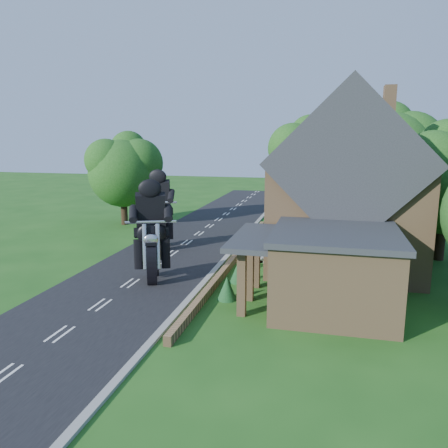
% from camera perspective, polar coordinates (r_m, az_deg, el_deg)
% --- Properties ---
extents(ground, '(120.00, 120.00, 0.00)m').
position_cam_1_polar(ground, '(22.89, -12.14, -7.61)').
color(ground, '#1C4D15').
rests_on(ground, ground).
extents(road, '(7.00, 80.00, 0.02)m').
position_cam_1_polar(road, '(22.88, -12.14, -7.58)').
color(road, black).
rests_on(road, ground).
extents(kerb, '(0.30, 80.00, 0.12)m').
position_cam_1_polar(kerb, '(21.58, -3.29, -8.37)').
color(kerb, gray).
rests_on(kerb, ground).
extents(garden_wall, '(0.30, 22.00, 0.40)m').
position_cam_1_polar(garden_wall, '(25.99, 1.32, -4.59)').
color(garden_wall, '#94714B').
rests_on(garden_wall, ground).
extents(house, '(9.54, 8.64, 10.24)m').
position_cam_1_polar(house, '(25.60, 15.56, 4.22)').
color(house, '#94714B').
rests_on(house, ground).
extents(annex, '(7.05, 5.94, 3.44)m').
position_cam_1_polar(annex, '(19.42, 13.84, -5.64)').
color(annex, '#94714B').
rests_on(annex, ground).
extents(tree_behind_house, '(7.81, 7.20, 10.08)m').
position_cam_1_polar(tree_behind_house, '(35.85, 21.25, 8.81)').
color(tree_behind_house, black).
rests_on(tree_behind_house, ground).
extents(tree_behind_left, '(6.94, 6.40, 9.16)m').
position_cam_1_polar(tree_behind_left, '(36.60, 11.52, 8.60)').
color(tree_behind_left, black).
rests_on(tree_behind_left, ground).
extents(tree_far_road, '(6.08, 5.60, 7.84)m').
position_cam_1_polar(tree_far_road, '(37.46, -12.55, 7.25)').
color(tree_far_road, black).
rests_on(tree_far_road, ground).
extents(shrub_a, '(0.90, 0.90, 1.10)m').
position_cam_1_polar(shrub_a, '(20.10, 0.40, -8.38)').
color(shrub_a, '#133D1C').
rests_on(shrub_a, ground).
extents(shrub_b, '(0.90, 0.90, 1.10)m').
position_cam_1_polar(shrub_b, '(22.41, 1.89, -6.28)').
color(shrub_b, '#133D1C').
rests_on(shrub_b, ground).
extents(shrub_c, '(0.90, 0.90, 1.10)m').
position_cam_1_polar(shrub_c, '(24.76, 3.09, -4.58)').
color(shrub_c, '#133D1C').
rests_on(shrub_c, ground).
extents(shrub_d, '(0.90, 0.90, 1.10)m').
position_cam_1_polar(shrub_d, '(29.53, 4.89, -1.99)').
color(shrub_d, '#133D1C').
rests_on(shrub_d, ground).
extents(shrub_e, '(0.90, 0.90, 1.10)m').
position_cam_1_polar(shrub_e, '(31.94, 5.59, -0.98)').
color(shrub_e, '#133D1C').
rests_on(shrub_e, ground).
extents(shrub_f, '(0.90, 0.90, 1.10)m').
position_cam_1_polar(shrub_f, '(34.37, 6.19, -0.12)').
color(shrub_f, '#133D1C').
rests_on(shrub_f, ground).
extents(motorcycle_lead, '(0.99, 1.74, 1.58)m').
position_cam_1_polar(motorcycle_lead, '(22.85, -9.30, -5.45)').
color(motorcycle_lead, black).
rests_on(motorcycle_lead, ground).
extents(motorcycle_follow, '(0.70, 1.74, 1.58)m').
position_cam_1_polar(motorcycle_follow, '(29.28, -8.34, -1.70)').
color(motorcycle_follow, black).
rests_on(motorcycle_follow, ground).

